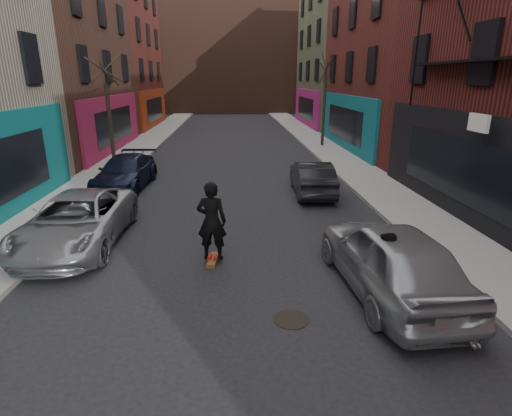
{
  "coord_description": "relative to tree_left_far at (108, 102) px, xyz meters",
  "views": [
    {
      "loc": [
        -0.05,
        -3.12,
        4.5
      ],
      "look_at": [
        0.51,
        5.79,
        1.6
      ],
      "focal_mm": 28.0,
      "sensor_mm": 36.0,
      "label": 1
    }
  ],
  "objects": [
    {
      "name": "sidewalk_left",
      "position": [
        -0.05,
        12.0,
        -3.31
      ],
      "size": [
        2.5,
        84.0,
        0.13
      ],
      "primitive_type": "cube",
      "color": "gray",
      "rests_on": "ground"
    },
    {
      "name": "pedestrian",
      "position": [
        9.2,
        -14.0,
        -2.57
      ],
      "size": [
        0.99,
        0.97,
        1.61
      ],
      "rotation": [
        0.0,
        0.0,
        3.86
      ],
      "color": "black",
      "rests_on": "ground"
    },
    {
      "name": "skateboarder",
      "position": [
        5.63,
        -11.71,
        -2.26
      ],
      "size": [
        0.8,
        0.58,
        2.03
      ],
      "primitive_type": "imported",
      "rotation": [
        0.0,
        0.0,
        3.01
      ],
      "color": "black",
      "rests_on": "skateboard"
    },
    {
      "name": "parked_right_end",
      "position": [
        9.4,
        -5.52,
        -2.71
      ],
      "size": [
        1.58,
        4.1,
        1.33
      ],
      "primitive_type": "imported",
      "rotation": [
        0.0,
        0.0,
        3.1
      ],
      "color": "black",
      "rests_on": "ground"
    },
    {
      "name": "tree_right_far",
      "position": [
        12.4,
        6.0,
        0.15
      ],
      "size": [
        2.0,
        2.0,
        6.8
      ],
      "primitive_type": null,
      "color": "black",
      "rests_on": "sidewalk_right"
    },
    {
      "name": "parked_left_end",
      "position": [
        1.6,
        -4.09,
        -2.7
      ],
      "size": [
        2.21,
        4.78,
        1.35
      ],
      "primitive_type": "imported",
      "rotation": [
        0.0,
        0.0,
        -0.07
      ],
      "color": "black",
      "rests_on": "ground"
    },
    {
      "name": "manhole",
      "position": [
        7.26,
        -14.41,
        -3.37
      ],
      "size": [
        0.7,
        0.7,
        0.01
      ],
      "primitive_type": "cylinder",
      "rotation": [
        0.0,
        0.0,
        -0.0
      ],
      "color": "black",
      "rests_on": "ground"
    },
    {
      "name": "parked_right_far",
      "position": [
        9.54,
        -13.46,
        -2.57
      ],
      "size": [
        2.25,
        4.9,
        1.63
      ],
      "primitive_type": "imported",
      "rotation": [
        0.0,
        0.0,
        3.21
      ],
      "color": "gray",
      "rests_on": "ground"
    },
    {
      "name": "skateboard",
      "position": [
        5.63,
        -11.71,
        -3.33
      ],
      "size": [
        0.32,
        0.82,
        0.1
      ],
      "primitive_type": "cube",
      "rotation": [
        0.0,
        0.0,
        -0.13
      ],
      "color": "brown",
      "rests_on": "ground"
    },
    {
      "name": "parked_left_far",
      "position": [
        1.8,
        -10.31,
        -2.67
      ],
      "size": [
        2.39,
        5.14,
        1.42
      ],
      "primitive_type": "imported",
      "rotation": [
        0.0,
        0.0,
        -0.01
      ],
      "color": "gray",
      "rests_on": "ground"
    },
    {
      "name": "sidewalk_right",
      "position": [
        12.45,
        12.0,
        -3.31
      ],
      "size": [
        2.5,
        84.0,
        0.13
      ],
      "primitive_type": "cube",
      "color": "gray",
      "rests_on": "ground"
    },
    {
      "name": "tree_left_far",
      "position": [
        0.0,
        0.0,
        0.0
      ],
      "size": [
        2.0,
        2.0,
        6.5
      ],
      "primitive_type": null,
      "color": "black",
      "rests_on": "sidewalk_left"
    },
    {
      "name": "building_far",
      "position": [
        6.2,
        38.0,
        3.62
      ],
      "size": [
        40.0,
        10.0,
        14.0
      ],
      "primitive_type": "cube",
      "color": "#47281E",
      "rests_on": "ground"
    }
  ]
}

